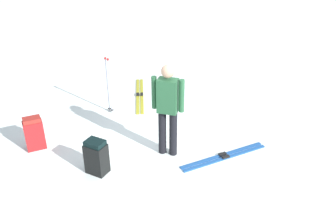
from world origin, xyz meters
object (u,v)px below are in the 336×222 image
at_px(skier_standing, 168,106).
at_px(backpack_large_dark, 96,157).
at_px(ski_pair_far, 140,95).
at_px(backpack_bright, 34,133).
at_px(ski_pair_near, 224,156).
at_px(ski_poles_planted_near, 109,83).

xyz_separation_m(skier_standing, backpack_large_dark, (0.04, 1.30, -0.65)).
xyz_separation_m(ski_pair_far, backpack_bright, (-1.21, 2.60, 0.30)).
distance_m(skier_standing, ski_pair_near, 1.39).
distance_m(backpack_large_dark, ski_poles_planted_near, 2.20).
bearing_deg(backpack_large_dark, ski_pair_near, -106.13).
distance_m(backpack_large_dark, backpack_bright, 1.46).
distance_m(backpack_bright, ski_poles_planted_near, 1.90).
bearing_deg(ski_pair_far, ski_poles_planted_near, 117.80).
height_order(skier_standing, ski_pair_near, skier_standing).
bearing_deg(backpack_large_dark, ski_pair_far, -36.65).
bearing_deg(ski_poles_planted_near, ski_pair_far, -62.20).
height_order(ski_pair_near, backpack_bright, backpack_bright).
bearing_deg(backpack_bright, ski_pair_far, -65.07).
height_order(ski_pair_far, backpack_large_dark, backpack_large_dark).
bearing_deg(backpack_bright, skier_standing, -121.08).
bearing_deg(ski_pair_near, ski_poles_planted_near, 25.46).
bearing_deg(skier_standing, ski_pair_near, -124.77).
xyz_separation_m(backpack_large_dark, ski_poles_planted_near, (1.96, -0.91, 0.40)).
bearing_deg(ski_poles_planted_near, ski_pair_near, -154.54).
height_order(backpack_large_dark, backpack_bright, backpack_bright).
relative_size(skier_standing, ski_poles_planted_near, 1.35).
relative_size(backpack_bright, ski_poles_planted_near, 0.50).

